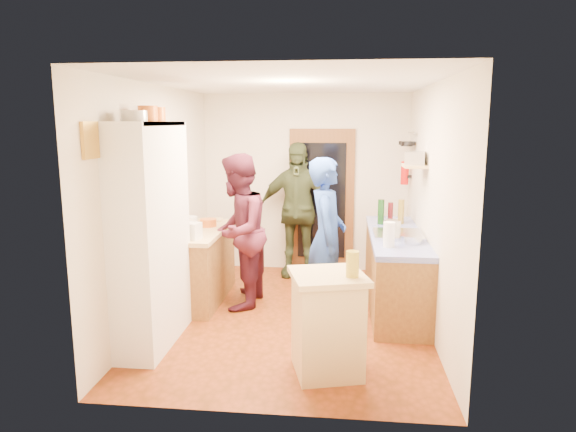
% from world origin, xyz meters
% --- Properties ---
extents(floor, '(3.00, 4.00, 0.02)m').
position_xyz_m(floor, '(0.00, 0.00, -0.01)').
color(floor, maroon).
rests_on(floor, ground).
extents(ceiling, '(3.00, 4.00, 0.02)m').
position_xyz_m(ceiling, '(0.00, 0.00, 2.61)').
color(ceiling, silver).
rests_on(ceiling, ground).
extents(wall_back, '(3.00, 0.02, 2.60)m').
position_xyz_m(wall_back, '(0.00, 2.01, 1.30)').
color(wall_back, beige).
rests_on(wall_back, ground).
extents(wall_front, '(3.00, 0.02, 2.60)m').
position_xyz_m(wall_front, '(0.00, -2.01, 1.30)').
color(wall_front, beige).
rests_on(wall_front, ground).
extents(wall_left, '(0.02, 4.00, 2.60)m').
position_xyz_m(wall_left, '(-1.51, 0.00, 1.30)').
color(wall_left, beige).
rests_on(wall_left, ground).
extents(wall_right, '(0.02, 4.00, 2.60)m').
position_xyz_m(wall_right, '(1.51, 0.00, 1.30)').
color(wall_right, beige).
rests_on(wall_right, ground).
extents(door_frame, '(0.95, 0.06, 2.10)m').
position_xyz_m(door_frame, '(0.25, 1.97, 1.05)').
color(door_frame, brown).
rests_on(door_frame, ground).
extents(door_glass, '(0.70, 0.02, 1.70)m').
position_xyz_m(door_glass, '(0.25, 1.94, 1.05)').
color(door_glass, black).
rests_on(door_glass, door_frame).
extents(hutch_body, '(0.40, 1.20, 2.20)m').
position_xyz_m(hutch_body, '(-1.30, -0.80, 1.10)').
color(hutch_body, white).
rests_on(hutch_body, ground).
extents(hutch_top_shelf, '(0.40, 1.14, 0.04)m').
position_xyz_m(hutch_top_shelf, '(-1.30, -0.80, 2.18)').
color(hutch_top_shelf, white).
rests_on(hutch_top_shelf, hutch_body).
extents(plate_stack, '(0.23, 0.23, 0.10)m').
position_xyz_m(plate_stack, '(-1.30, -1.07, 2.25)').
color(plate_stack, white).
rests_on(plate_stack, hutch_top_shelf).
extents(orange_pot_a, '(0.18, 0.18, 0.15)m').
position_xyz_m(orange_pot_a, '(-1.30, -0.74, 2.27)').
color(orange_pot_a, orange).
rests_on(orange_pot_a, hutch_top_shelf).
extents(orange_pot_b, '(0.16, 0.16, 0.14)m').
position_xyz_m(orange_pot_b, '(-1.30, -0.49, 2.27)').
color(orange_pot_b, orange).
rests_on(orange_pot_b, hutch_top_shelf).
extents(left_counter_base, '(0.60, 1.40, 0.85)m').
position_xyz_m(left_counter_base, '(-1.20, 0.45, 0.42)').
color(left_counter_base, olive).
rests_on(left_counter_base, ground).
extents(left_counter_top, '(0.64, 1.44, 0.05)m').
position_xyz_m(left_counter_top, '(-1.20, 0.45, 0.88)').
color(left_counter_top, tan).
rests_on(left_counter_top, left_counter_base).
extents(toaster, '(0.28, 0.22, 0.19)m').
position_xyz_m(toaster, '(-1.15, -0.06, 0.99)').
color(toaster, white).
rests_on(toaster, left_counter_top).
extents(kettle, '(0.19, 0.19, 0.18)m').
position_xyz_m(kettle, '(-1.25, 0.34, 0.99)').
color(kettle, white).
rests_on(kettle, left_counter_top).
extents(orange_bowl, '(0.23, 0.23, 0.09)m').
position_xyz_m(orange_bowl, '(-1.12, 0.65, 0.95)').
color(orange_bowl, orange).
rests_on(orange_bowl, left_counter_top).
extents(chopping_board, '(0.33, 0.27, 0.02)m').
position_xyz_m(chopping_board, '(-1.18, 1.01, 0.91)').
color(chopping_board, tan).
rests_on(chopping_board, left_counter_top).
extents(right_counter_base, '(0.60, 2.20, 0.84)m').
position_xyz_m(right_counter_base, '(1.20, 0.50, 0.42)').
color(right_counter_base, olive).
rests_on(right_counter_base, ground).
extents(right_counter_top, '(0.62, 2.22, 0.06)m').
position_xyz_m(right_counter_top, '(1.20, 0.50, 0.87)').
color(right_counter_top, '#0E21BA').
rests_on(right_counter_top, right_counter_base).
extents(hob, '(0.55, 0.58, 0.04)m').
position_xyz_m(hob, '(1.20, 0.33, 0.92)').
color(hob, silver).
rests_on(hob, right_counter_top).
extents(pot_on_hob, '(0.19, 0.19, 0.12)m').
position_xyz_m(pot_on_hob, '(1.15, 0.47, 1.00)').
color(pot_on_hob, silver).
rests_on(pot_on_hob, hob).
extents(bottle_a, '(0.10, 0.10, 0.32)m').
position_xyz_m(bottle_a, '(1.05, 1.03, 1.06)').
color(bottle_a, '#143F14').
rests_on(bottle_a, right_counter_top).
extents(bottle_b, '(0.08, 0.08, 0.27)m').
position_xyz_m(bottle_b, '(1.18, 1.14, 1.03)').
color(bottle_b, '#591419').
rests_on(bottle_b, right_counter_top).
extents(bottle_c, '(0.10, 0.10, 0.31)m').
position_xyz_m(bottle_c, '(1.31, 1.08, 1.06)').
color(bottle_c, olive).
rests_on(bottle_c, right_counter_top).
extents(paper_towel, '(0.13, 0.13, 0.27)m').
position_xyz_m(paper_towel, '(1.05, -0.20, 1.03)').
color(paper_towel, white).
rests_on(paper_towel, right_counter_top).
extents(mixing_bowl, '(0.28, 0.28, 0.09)m').
position_xyz_m(mixing_bowl, '(1.30, -0.01, 0.95)').
color(mixing_bowl, silver).
rests_on(mixing_bowl, right_counter_top).
extents(island_base, '(0.67, 0.67, 0.86)m').
position_xyz_m(island_base, '(0.45, -1.27, 0.43)').
color(island_base, tan).
rests_on(island_base, ground).
extents(island_top, '(0.76, 0.76, 0.05)m').
position_xyz_m(island_top, '(0.45, -1.27, 0.89)').
color(island_top, tan).
rests_on(island_top, island_base).
extents(cutting_board, '(0.41, 0.36, 0.02)m').
position_xyz_m(cutting_board, '(0.38, -1.24, 0.90)').
color(cutting_board, white).
rests_on(cutting_board, island_top).
extents(oil_jar, '(0.14, 0.14, 0.22)m').
position_xyz_m(oil_jar, '(0.65, -1.34, 1.02)').
color(oil_jar, '#AD9E2D').
rests_on(oil_jar, island_top).
extents(pan_rail, '(0.02, 0.65, 0.02)m').
position_xyz_m(pan_rail, '(1.46, 1.52, 2.05)').
color(pan_rail, silver).
rests_on(pan_rail, wall_right).
extents(pan_hang_a, '(0.18, 0.18, 0.05)m').
position_xyz_m(pan_hang_a, '(1.40, 1.35, 1.92)').
color(pan_hang_a, black).
rests_on(pan_hang_a, pan_rail).
extents(pan_hang_b, '(0.16, 0.16, 0.05)m').
position_xyz_m(pan_hang_b, '(1.40, 1.55, 1.90)').
color(pan_hang_b, black).
rests_on(pan_hang_b, pan_rail).
extents(pan_hang_c, '(0.17, 0.17, 0.05)m').
position_xyz_m(pan_hang_c, '(1.40, 1.75, 1.91)').
color(pan_hang_c, black).
rests_on(pan_hang_c, pan_rail).
extents(wall_shelf, '(0.26, 0.42, 0.03)m').
position_xyz_m(wall_shelf, '(1.37, 0.45, 1.70)').
color(wall_shelf, tan).
rests_on(wall_shelf, wall_right).
extents(radio, '(0.27, 0.33, 0.15)m').
position_xyz_m(radio, '(1.37, 0.45, 1.79)').
color(radio, silver).
rests_on(radio, wall_shelf).
extents(ext_bracket, '(0.06, 0.10, 0.04)m').
position_xyz_m(ext_bracket, '(1.47, 1.70, 1.45)').
color(ext_bracket, black).
rests_on(ext_bracket, wall_right).
extents(fire_extinguisher, '(0.11, 0.11, 0.32)m').
position_xyz_m(fire_extinguisher, '(1.41, 1.70, 1.50)').
color(fire_extinguisher, red).
rests_on(fire_extinguisher, wall_right).
extents(picture_frame, '(0.03, 0.25, 0.30)m').
position_xyz_m(picture_frame, '(-1.48, -1.55, 2.05)').
color(picture_frame, gold).
rests_on(picture_frame, wall_left).
extents(person_hob, '(0.44, 0.66, 1.81)m').
position_xyz_m(person_hob, '(0.42, 0.14, 0.91)').
color(person_hob, '#23429A').
rests_on(person_hob, ground).
extents(person_left, '(0.76, 0.94, 1.84)m').
position_xyz_m(person_left, '(-0.63, 0.34, 0.92)').
color(person_left, '#471726').
rests_on(person_left, ground).
extents(person_back, '(1.16, 0.57, 1.92)m').
position_xyz_m(person_back, '(-0.08, 1.62, 0.96)').
color(person_back, '#313B21').
rests_on(person_back, ground).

